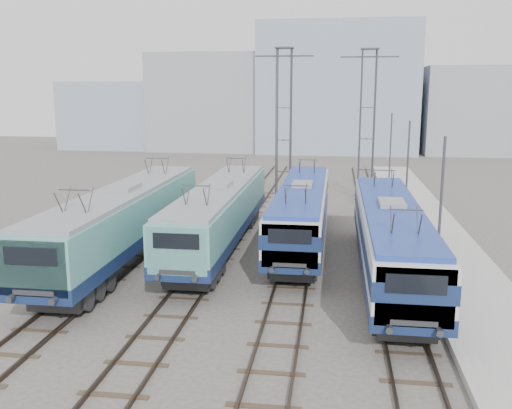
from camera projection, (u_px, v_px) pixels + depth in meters
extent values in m
plane|color=#514C47|center=(235.00, 302.00, 24.34)|extent=(160.00, 160.00, 0.00)
cube|color=#9E9E99|center=(447.00, 255.00, 30.68)|extent=(4.00, 70.00, 0.30)
cube|color=#14234C|center=(126.00, 234.00, 30.03)|extent=(2.97, 18.77, 0.63)
cube|color=#589996|center=(125.00, 211.00, 29.78)|extent=(2.92, 18.77, 1.88)
cube|color=#589996|center=(37.00, 266.00, 21.06)|extent=(2.69, 0.73, 2.13)
cube|color=gray|center=(124.00, 191.00, 29.57)|extent=(2.69, 18.02, 0.21)
cube|color=#262628|center=(74.00, 288.00, 24.11)|extent=(2.19, 3.75, 0.70)
cube|color=#262628|center=(162.00, 222.00, 36.26)|extent=(2.19, 3.75, 0.70)
cube|color=#14234C|center=(220.00, 226.00, 32.14)|extent=(2.82, 17.83, 0.59)
cube|color=#589996|center=(220.00, 205.00, 31.90)|extent=(2.77, 17.83, 1.78)
cube|color=#589996|center=(179.00, 250.00, 23.62)|extent=(2.55, 0.69, 2.02)
cube|color=gray|center=(220.00, 188.00, 31.71)|extent=(2.55, 17.12, 0.20)
cube|color=#262628|center=(195.00, 271.00, 26.52)|extent=(2.08, 3.57, 0.67)
cube|color=#262628|center=(238.00, 216.00, 38.05)|extent=(2.08, 3.57, 0.67)
cube|color=#14234C|center=(302.00, 223.00, 32.95)|extent=(2.72, 17.14, 0.57)
cube|color=silver|center=(302.00, 204.00, 32.72)|extent=(2.67, 17.14, 1.71)
cube|color=#14234C|center=(302.00, 204.00, 32.73)|extent=(2.71, 17.16, 0.67)
cube|color=silver|center=(290.00, 245.00, 24.76)|extent=(2.45, 0.67, 1.94)
cube|color=navy|center=(302.00, 187.00, 32.53)|extent=(2.45, 16.46, 0.19)
cube|color=#262628|center=(294.00, 264.00, 27.54)|extent=(2.00, 3.43, 0.64)
cube|color=#262628|center=(307.00, 214.00, 38.63)|extent=(2.00, 3.43, 0.64)
cube|color=#14234C|center=(389.00, 252.00, 27.00)|extent=(2.80, 17.70, 0.59)
cube|color=silver|center=(391.00, 228.00, 26.77)|extent=(2.75, 17.70, 1.77)
cube|color=#14234C|center=(391.00, 229.00, 26.78)|extent=(2.79, 17.72, 0.69)
cube|color=silver|center=(414.00, 294.00, 18.55)|extent=(2.53, 0.69, 2.01)
cube|color=navy|center=(392.00, 207.00, 26.57)|extent=(2.53, 16.99, 0.20)
cube|color=#262628|center=(402.00, 314.00, 21.42)|extent=(2.06, 3.54, 0.66)
cube|color=#262628|center=(380.00, 236.00, 32.87)|extent=(2.06, 3.54, 0.66)
cylinder|color=#3F4247|center=(276.00, 128.00, 44.04)|extent=(0.10, 0.10, 12.00)
cylinder|color=#3F4247|center=(290.00, 128.00, 43.89)|extent=(0.10, 0.10, 12.00)
cylinder|color=#3F4247|center=(277.00, 127.00, 45.11)|extent=(0.10, 0.10, 12.00)
cylinder|color=#3F4247|center=(291.00, 127.00, 44.96)|extent=(0.10, 0.10, 12.00)
cube|color=#3F4247|center=(284.00, 56.00, 43.43)|extent=(4.50, 0.12, 0.12)
cylinder|color=#3F4247|center=(360.00, 127.00, 45.09)|extent=(0.10, 0.10, 12.00)
cylinder|color=#3F4247|center=(374.00, 127.00, 44.94)|extent=(0.10, 0.10, 12.00)
cylinder|color=#3F4247|center=(360.00, 126.00, 46.16)|extent=(0.10, 0.10, 12.00)
cylinder|color=#3F4247|center=(374.00, 126.00, 46.01)|extent=(0.10, 0.10, 12.00)
cube|color=#3F4247|center=(370.00, 57.00, 44.48)|extent=(4.50, 0.12, 0.12)
cylinder|color=#3F4247|center=(440.00, 218.00, 24.41)|extent=(0.12, 0.12, 7.00)
cylinder|color=#3F4247|center=(407.00, 176.00, 36.06)|extent=(0.12, 0.12, 7.00)
cylinder|color=#3F4247|center=(390.00, 155.00, 47.70)|extent=(0.12, 0.12, 7.00)
cube|color=gray|center=(215.00, 102.00, 85.04)|extent=(18.00, 12.00, 14.00)
cube|color=#8895A9|center=(337.00, 89.00, 82.18)|extent=(22.00, 14.00, 18.00)
cube|color=gray|center=(480.00, 110.00, 80.04)|extent=(16.00, 12.00, 12.00)
cube|color=#8895A9|center=(113.00, 115.00, 87.62)|extent=(14.00, 10.00, 10.00)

